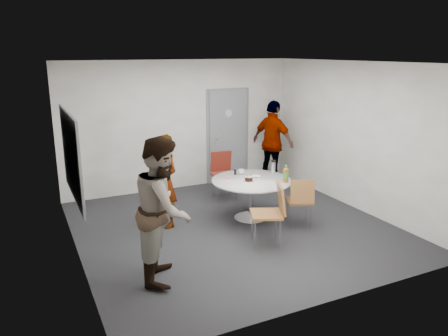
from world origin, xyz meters
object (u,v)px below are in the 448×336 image
chair_near_left (273,208)px  whiteboard (71,156)px  door (228,136)px  chair_near_right (301,198)px  person_main (164,181)px  person_right (273,142)px  person_left (163,209)px  chair_far (223,170)px  table (253,185)px

chair_near_left → whiteboard: bearing=91.9°
door → chair_near_right: (-0.10, -2.96, -0.50)m
person_main → person_right: bearing=96.0°
chair_near_left → person_left: size_ratio=0.52×
door → whiteboard: (-3.56, -2.28, 0.42)m
whiteboard → person_left: size_ratio=1.02×
chair_near_left → door: bearing=8.4°
door → whiteboard: bearing=-147.3°
door → chair_near_right: door is taller
chair_near_right → person_right: size_ratio=0.47×
whiteboard → person_left: bearing=-54.3°
chair_near_left → chair_far: chair_near_left is taller
chair_far → person_main: size_ratio=0.60×
chair_near_right → chair_far: chair_far is taller
whiteboard → person_left: (0.91, -1.27, -0.51)m
table → person_right: person_right is taller
chair_near_right → person_left: 2.64m
door → table: size_ratio=1.54×
whiteboard → chair_near_left: bearing=-21.2°
table → chair_near_right: size_ratio=1.60×
chair_near_left → person_right: person_right is taller
whiteboard → chair_near_left: size_ratio=1.97×
chair_near_left → chair_near_right: chair_near_left is taller
chair_near_left → person_left: 1.83m
chair_near_right → person_main: (-1.99, 1.06, 0.26)m
person_main → person_left: 1.75m
person_left → person_right: 4.62m
whiteboard → chair_near_right: (3.46, -0.68, -0.93)m
whiteboard → table: (2.94, 0.02, -0.83)m
table → chair_near_right: 0.87m
chair_near_right → person_left: person_left is taller
chair_far → person_main: person_main is taller
person_right → chair_far: bearing=88.1°
chair_far → person_left: (-2.05, -2.55, 0.36)m
chair_near_right → person_left: size_ratio=0.46×
whiteboard → chair_far: 3.35m
table → chair_near_left: bearing=-103.2°
whiteboard → chair_near_right: bearing=-11.1°
chair_near_left → person_main: person_main is taller
person_main → chair_far: bearing=102.1°
person_left → table: bearing=-34.5°
chair_near_right → chair_far: bearing=126.5°
chair_near_left → person_left: (-1.78, -0.23, 0.34)m
table → chair_near_left: size_ratio=1.43×
person_left → chair_near_right: bearing=-53.8°
door → chair_near_left: door is taller
person_main → chair_near_right: bearing=43.1°
chair_far → person_main: bearing=37.6°
door → table: (-0.62, -2.27, -0.41)m
door → person_main: door is taller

